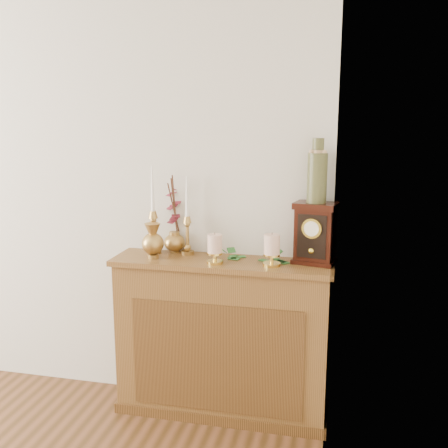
% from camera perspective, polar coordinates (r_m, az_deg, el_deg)
% --- Properties ---
extents(console_shelf, '(1.24, 0.34, 0.93)m').
position_cam_1_polar(console_shelf, '(3.10, -0.24, -12.77)').
color(console_shelf, brown).
rests_on(console_shelf, ground).
extents(candlestick_left, '(0.09, 0.09, 0.51)m').
position_cam_1_polar(candlestick_left, '(3.08, -7.69, -0.10)').
color(candlestick_left, '#B28647').
rests_on(candlestick_left, console_shelf).
extents(candlestick_center, '(0.08, 0.08, 0.46)m').
position_cam_1_polar(candlestick_center, '(3.04, -4.01, -0.54)').
color(candlestick_center, '#B28647').
rests_on(candlestick_center, console_shelf).
extents(bud_vase, '(0.12, 0.12, 0.20)m').
position_cam_1_polar(bud_vase, '(2.98, -7.76, -1.86)').
color(bud_vase, '#B28647').
rests_on(bud_vase, console_shelf).
extents(ginger_jar, '(0.19, 0.20, 0.46)m').
position_cam_1_polar(ginger_jar, '(3.11, -5.40, 0.81)').
color(ginger_jar, '#B28647').
rests_on(ginger_jar, console_shelf).
extents(pillar_candle_left, '(0.09, 0.09, 0.17)m').
position_cam_1_polar(pillar_candle_left, '(2.85, -1.01, -2.56)').
color(pillar_candle_left, '#E4BD4F').
rests_on(pillar_candle_left, console_shelf).
extents(pillar_candle_right, '(0.10, 0.10, 0.18)m').
position_cam_1_polar(pillar_candle_right, '(2.81, 5.23, -2.67)').
color(pillar_candle_right, '#E4BD4F').
rests_on(pillar_candle_right, console_shelf).
extents(ivy_garland, '(0.43, 0.19, 0.08)m').
position_cam_1_polar(ivy_garland, '(2.91, 3.18, -3.81)').
color(ivy_garland, '#266125').
rests_on(ivy_garland, console_shelf).
extents(mantel_clock, '(0.25, 0.20, 0.34)m').
position_cam_1_polar(mantel_clock, '(2.88, 9.87, -1.05)').
color(mantel_clock, black).
rests_on(mantel_clock, console_shelf).
extents(ceramic_vase, '(0.11, 0.11, 0.34)m').
position_cam_1_polar(ceramic_vase, '(2.83, 10.12, 5.38)').
color(ceramic_vase, '#183022').
rests_on(ceramic_vase, mantel_clock).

